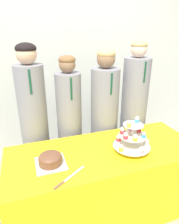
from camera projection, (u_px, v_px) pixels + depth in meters
wall_back at (69, 59)px, 2.68m from camera, size 9.00×0.06×2.70m
table at (104, 182)px, 1.91m from camera, size 1.73×0.69×0.71m
round_cake at (50, 159)px, 1.58m from camera, size 0.23×0.23×0.10m
cake_knife at (65, 181)px, 1.42m from camera, size 0.27×0.19×0.01m
cupcake_stand at (132, 137)px, 1.73m from camera, size 0.32×0.32×0.31m
student_0 at (35, 127)px, 2.07m from camera, size 0.28×0.28×1.60m
student_1 at (70, 128)px, 2.20m from camera, size 0.27×0.27×1.48m
student_2 at (104, 121)px, 2.31m from camera, size 0.31×0.32×1.53m
student_3 at (133, 114)px, 2.42m from camera, size 0.30×0.31×1.61m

